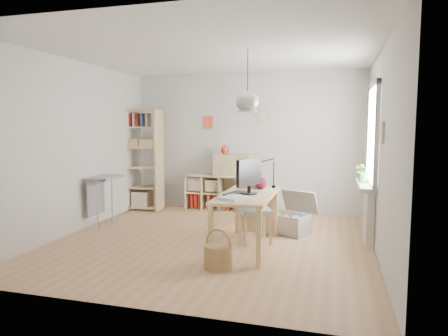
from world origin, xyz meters
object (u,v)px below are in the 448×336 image
(cube_shelf, at_px, (220,196))
(chair, at_px, (254,207))
(desk, at_px, (247,201))
(tall_bookshelf, at_px, (141,156))
(drawer_chest, at_px, (233,165))
(monitor, at_px, (249,174))
(storage_chest, at_px, (290,219))

(cube_shelf, relative_size, chair, 1.61)
(cube_shelf, distance_m, chair, 2.14)
(desk, distance_m, cube_shelf, 2.48)
(cube_shelf, distance_m, tall_bookshelf, 1.77)
(drawer_chest, bearing_deg, desk, -72.28)
(desk, bearing_deg, monitor, -7.56)
(desk, bearing_deg, cube_shelf, 114.61)
(desk, distance_m, chair, 0.41)
(cube_shelf, xyz_separation_m, drawer_chest, (0.26, -0.04, 0.62))
(desk, xyz_separation_m, storage_chest, (0.49, 0.94, -0.45))
(drawer_chest, bearing_deg, monitor, -71.58)
(storage_chest, xyz_separation_m, monitor, (-0.46, -0.95, 0.81))
(desk, xyz_separation_m, cube_shelf, (-1.02, 2.23, -0.36))
(cube_shelf, height_order, chair, chair)
(chair, bearing_deg, drawer_chest, 90.18)
(monitor, bearing_deg, desk, -166.73)
(drawer_chest, bearing_deg, chair, -67.80)
(tall_bookshelf, distance_m, monitor, 3.27)
(desk, height_order, tall_bookshelf, tall_bookshelf)
(storage_chest, bearing_deg, drawer_chest, 159.99)
(desk, relative_size, monitor, 2.80)
(monitor, bearing_deg, chair, 110.60)
(tall_bookshelf, bearing_deg, storage_chest, -18.07)
(storage_chest, relative_size, monitor, 1.64)
(desk, relative_size, storage_chest, 1.71)
(cube_shelf, height_order, drawer_chest, drawer_chest)
(storage_chest, xyz_separation_m, drawer_chest, (-1.25, 1.25, 0.71))
(desk, distance_m, monitor, 0.37)
(cube_shelf, xyz_separation_m, tall_bookshelf, (-1.56, -0.28, 0.79))
(desk, relative_size, tall_bookshelf, 0.75)
(tall_bookshelf, xyz_separation_m, drawer_chest, (1.83, 0.24, -0.17))
(desk, bearing_deg, chair, 84.98)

